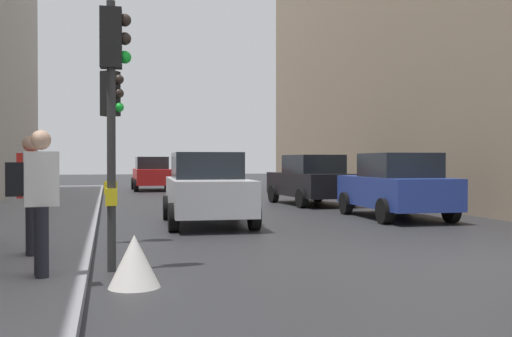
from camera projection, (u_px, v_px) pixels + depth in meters
ground_plane at (428, 260)px, 9.19m from camera, size 120.00×120.00×0.00m
sidewalk_kerb at (23, 226)px, 13.35m from camera, size 3.28×40.00×0.16m
building_facade_right at (503, 32)px, 24.45m from camera, size 12.00×26.54×13.82m
traffic_light_near_left at (113, 85)px, 8.22m from camera, size 0.44×0.25×3.80m
traffic_light_near_right at (111, 121)px, 11.02m from camera, size 0.44×0.38×3.34m
car_red_sedan at (152, 174)px, 30.87m from camera, size 2.05×4.22×1.76m
car_dark_suv at (311, 180)px, 20.74m from camera, size 2.26×4.32×1.76m
car_silver_hatchback at (207, 189)px, 14.35m from camera, size 2.18×4.28×1.76m
car_blue_van at (396, 186)px, 15.82m from camera, size 2.17×4.28×1.76m
pedestrian_with_black_backpack at (37, 194)px, 7.07m from camera, size 0.64×0.38×1.77m
pedestrian_in_red_jacket at (31, 190)px, 8.70m from camera, size 0.43×0.36×1.77m
warning_sign_triangle at (134, 261)px, 7.21m from camera, size 0.64×0.64×0.65m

